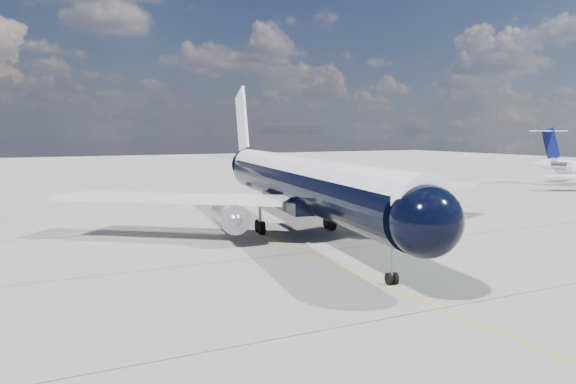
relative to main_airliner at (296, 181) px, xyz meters
name	(u,v)px	position (x,y,z in m)	size (l,w,h in m)	color
ground	(215,217)	(-3.74, 11.65, -4.62)	(320.00, 320.00, 0.00)	gray
taxiway_centerline	(232,224)	(-3.74, 6.65, -4.61)	(0.16, 160.00, 0.01)	gold
main_airliner	(296,181)	(0.00, 0.00, 0.00)	(41.71, 51.31, 14.88)	black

